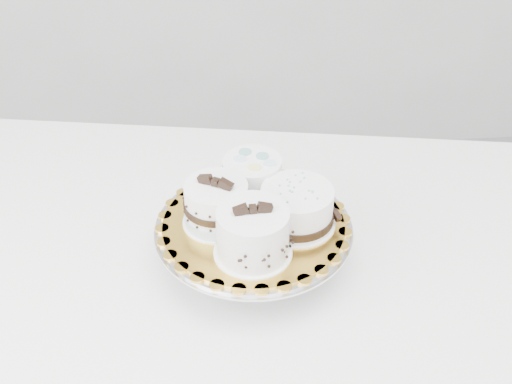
{
  "coord_description": "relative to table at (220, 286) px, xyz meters",
  "views": [
    {
      "loc": [
        0.07,
        -0.55,
        1.52
      ],
      "look_at": [
        0.14,
        0.26,
        0.9
      ],
      "focal_mm": 45.0,
      "sensor_mm": 36.0,
      "label": 1
    }
  ],
  "objects": [
    {
      "name": "cake_stand",
      "position": [
        0.06,
        -0.02,
        0.13
      ],
      "size": [
        0.33,
        0.33,
        0.09
      ],
      "color": "gray",
      "rests_on": "table"
    },
    {
      "name": "table",
      "position": [
        0.0,
        0.0,
        0.0
      ],
      "size": [
        1.39,
        1.05,
        0.75
      ],
      "rotation": [
        0.0,
        0.0,
        -0.17
      ],
      "color": "white",
      "rests_on": "floor"
    },
    {
      "name": "cake_banded",
      "position": [
        0.0,
        -0.01,
        0.2
      ],
      "size": [
        0.14,
        0.14,
        0.09
      ],
      "rotation": [
        0.0,
        0.0,
        -0.5
      ],
      "color": "white",
      "rests_on": "cake_board"
    },
    {
      "name": "cake_board",
      "position": [
        0.06,
        -0.02,
        0.16
      ],
      "size": [
        0.4,
        0.4,
        0.0
      ],
      "primitive_type": "cylinder",
      "rotation": [
        0.0,
        0.0,
        0.42
      ],
      "color": "gold",
      "rests_on": "cake_stand"
    },
    {
      "name": "cake_ribbon",
      "position": [
        0.13,
        -0.03,
        0.2
      ],
      "size": [
        0.15,
        0.15,
        0.07
      ],
      "rotation": [
        0.0,
        0.0,
        0.34
      ],
      "color": "white",
      "rests_on": "cake_board"
    },
    {
      "name": "cake_dots",
      "position": [
        0.06,
        0.05,
        0.2
      ],
      "size": [
        0.13,
        0.13,
        0.07
      ],
      "rotation": [
        0.0,
        0.0,
        0.36
      ],
      "color": "white",
      "rests_on": "cake_board"
    },
    {
      "name": "cake_swirl",
      "position": [
        0.05,
        -0.09,
        0.2
      ],
      "size": [
        0.12,
        0.12,
        0.1
      ],
      "rotation": [
        0.0,
        0.0,
        0.08
      ],
      "color": "white",
      "rests_on": "cake_board"
    }
  ]
}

